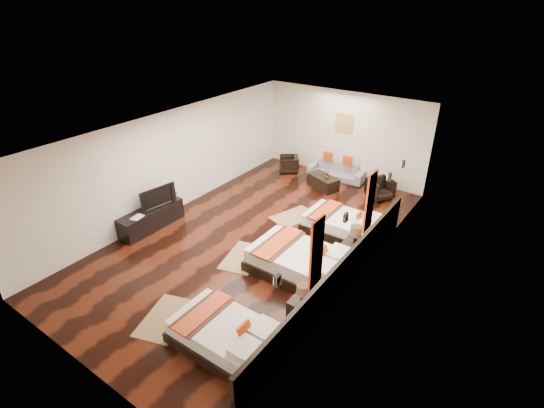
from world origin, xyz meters
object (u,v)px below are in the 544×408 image
Objects in this scene: book at (134,216)px; armchair_left at (289,164)px; armchair_right at (380,189)px; figurine at (170,192)px; sofa at (337,170)px; bed_far at (343,224)px; tv_console at (151,218)px; bed_near at (226,335)px; nightstand_a at (302,308)px; tv at (156,196)px; table_plant at (327,174)px; bed_mid at (302,262)px; nightstand_b at (354,250)px; coffee_table at (323,182)px.

book is 5.73m from armchair_left.
book is 6.96m from armchair_right.
figurine reaches higher than sofa.
bed_far reaches higher than tv_console.
bed_far is 1.03× the size of sofa.
sofa is at bearing 104.86° from armchair_right.
tv_console is at bearing 155.39° from bed_near.
nightstand_a reaches higher than bed_near.
tv_console is at bearing 175.03° from tv.
armchair_left is 3.29m from armchair_right.
nightstand_a is 5.00m from tv.
armchair_right is (0.02, 2.42, 0.06)m from bed_far.
bed_near is 6.77m from table_plant.
bed_far is 2.79× the size of armchair_right.
bed_mid is 1.17× the size of bed_far.
nightstand_a reaches higher than armchair_left.
bed_mid is at bearing -89.88° from bed_far.
tv reaches higher than sofa.
table_plant is (2.63, 3.96, -0.22)m from figurine.
bed_far reaches higher than book.
tv reaches higher than armchair_left.
tv_console is at bearing -161.96° from nightstand_b.
book is (-4.20, -1.08, 0.27)m from bed_mid.
armchair_left is at bearing -169.51° from sofa.
book reaches higher than coffee_table.
nightstand_a is at bearing -91.45° from tv.
armchair_left is at bearing 138.72° from nightstand_b.
bed_near is 3.06× the size of armchair_left.
armchair_left is at bearing 142.27° from bed_far.
bed_far is 1.25m from nightstand_b.
bed_far is 6.08× the size of book.
sofa is at bearing 67.73° from book.
tv_console is at bearing 172.48° from nightstand_a.
bed_near reaches higher than coffee_table.
armchair_right is at bearing 49.99° from tv_console.
book reaches higher than tv_console.
bed_mid is 3.59× the size of armchair_left.
bed_mid reaches higher than bed_far.
bed_far is at bearing 90.12° from bed_mid.
book is at bearing -165.55° from bed_mid.
armchair_right is at bearing 11.80° from coffee_table.
armchair_left is 1.79m from table_plant.
bed_far is 2.42m from armchair_right.
armchair_left is (0.88, 4.93, -0.55)m from tv.
bed_near is 7.76× the size of table_plant.
table_plant is (2.63, 5.16, -0.04)m from book.
tv is 5.04m from armchair_left.
tv is at bearing 76.50° from tv_console.
armchair_right reaches higher than book.
book is at bearing 175.88° from armchair_right.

